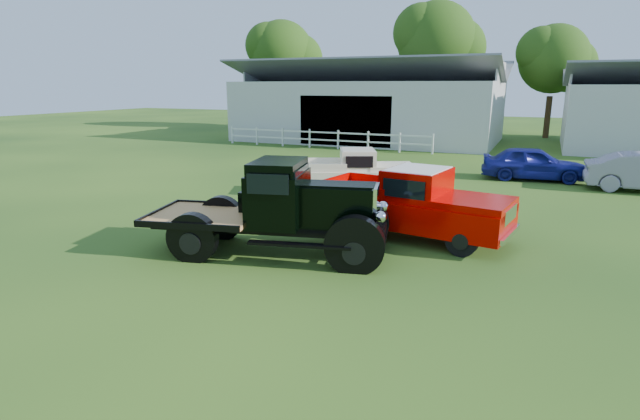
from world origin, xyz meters
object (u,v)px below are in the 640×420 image
at_px(vintage_flatbed, 274,207).
at_px(white_pickup, 355,172).
at_px(misc_car_blue, 533,163).
at_px(red_pickup, 413,202).

distance_m(vintage_flatbed, white_pickup, 7.16).
relative_size(vintage_flatbed, misc_car_blue, 1.37).
xyz_separation_m(red_pickup, misc_car_blue, (2.69, 10.32, -0.23)).
height_order(vintage_flatbed, white_pickup, vintage_flatbed).
bearing_deg(white_pickup, vintage_flatbed, -110.13).
xyz_separation_m(red_pickup, white_pickup, (-3.28, 4.45, -0.12)).
bearing_deg(red_pickup, white_pickup, 135.34).
distance_m(vintage_flatbed, misc_car_blue, 14.09).
distance_m(red_pickup, misc_car_blue, 10.67).
relative_size(vintage_flatbed, white_pickup, 1.28).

